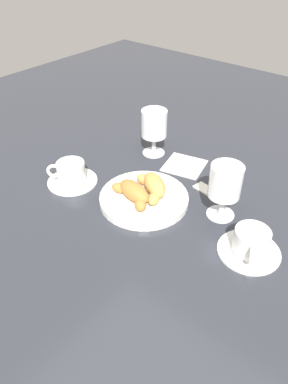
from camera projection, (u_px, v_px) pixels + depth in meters
ground_plane at (156, 199)px, 0.94m from camera, size 2.20×2.20×0.00m
pastry_plate at (144, 198)px, 0.93m from camera, size 0.23×0.23×0.02m
croissant_large at (152, 186)px, 0.92m from camera, size 0.12×0.11×0.04m
croissant_small at (133, 192)px, 0.90m from camera, size 0.13×0.08×0.04m
coffee_cup_near at (71, 174)px, 0.99m from camera, size 0.14×0.14×0.06m
coffee_cup_far at (251, 244)px, 0.77m from camera, size 0.14×0.14×0.06m
juice_glass_left at (225, 183)px, 0.84m from camera, size 0.08×0.08×0.14m
juice_glass_right at (154, 125)px, 1.07m from camera, size 0.08×0.08×0.14m
sugar_packet at (204, 188)px, 0.97m from camera, size 0.06×0.04×0.01m
folded_napkin at (184, 165)px, 1.06m from camera, size 0.13×0.13×0.01m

